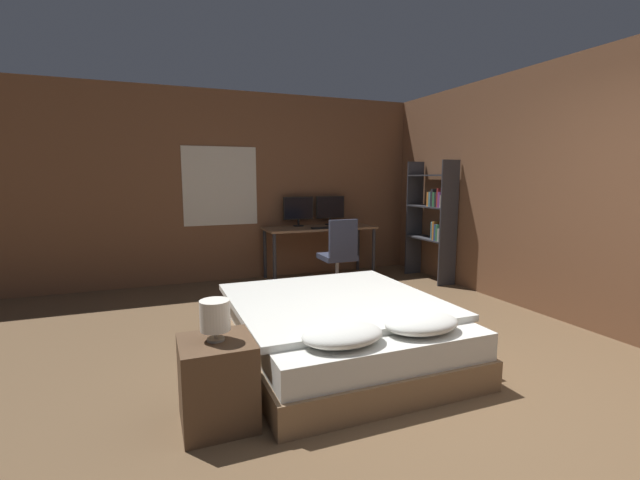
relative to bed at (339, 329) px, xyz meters
The scene contains 13 objects.
ground_plane 1.35m from the bed, 69.97° to the right, with size 20.00×20.00×0.00m, color brown.
wall_back 3.34m from the bed, 81.86° to the left, with size 12.00×0.08×2.70m.
wall_side_right 2.81m from the bed, ahead, with size 0.06×12.00×2.70m.
bed is the anchor object (origin of this frame).
nightstand 1.26m from the bed, 149.90° to the right, with size 0.43×0.44×0.53m.
bedside_lamp 1.34m from the bed, 149.90° to the right, with size 0.18×0.18×0.25m.
desk 2.91m from the bed, 71.53° to the left, with size 1.64×0.62×0.76m.
monitor_left 3.11m from the bed, 77.48° to the left, with size 0.46×0.16×0.44m.
monitor_right 3.26m from the bed, 68.28° to the left, with size 0.46×0.16×0.44m.
keyboard 2.74m from the bed, 70.13° to the left, with size 0.39×0.13×0.02m.
computer_mouse 2.85m from the bed, 64.59° to the left, with size 0.07×0.05×0.04m.
office_chair 2.18m from the bed, 65.88° to the left, with size 0.52×0.52×0.95m.
bookshelf 3.15m from the bed, 39.35° to the left, with size 0.29×0.84×1.73m.
Camera 1 is at (-1.87, -1.87, 1.49)m, focal length 24.00 mm.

